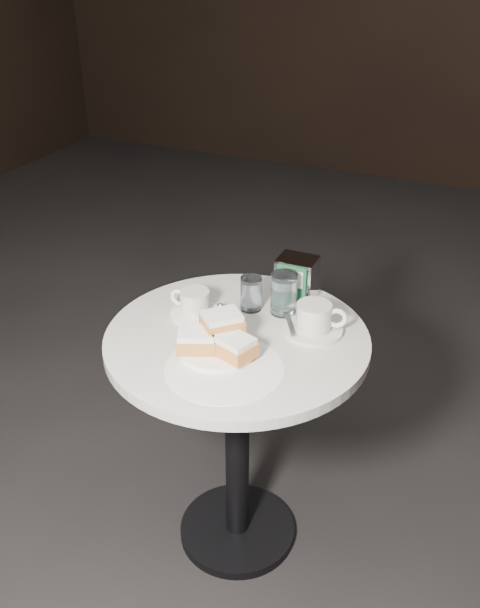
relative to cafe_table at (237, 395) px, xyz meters
name	(u,v)px	position (x,y,z in m)	size (l,w,h in m)	color
ground	(237,532)	(0.00, 0.00, -0.55)	(7.00, 7.00, 0.00)	black
cafe_table	(237,395)	(0.00, 0.00, 0.00)	(0.70, 0.70, 0.74)	black
sugar_spill	(224,368)	(0.03, -0.15, 0.20)	(0.30, 0.30, 0.00)	white
beignet_plate	(218,341)	(-0.01, -0.09, 0.23)	(0.22, 0.21, 0.10)	white
coffee_cup_left	(195,304)	(-0.15, 0.05, 0.23)	(0.15, 0.14, 0.07)	white
coffee_cup_right	(314,320)	(0.18, 0.10, 0.23)	(0.19, 0.19, 0.08)	beige
water_glass_left	(251,294)	(-0.02, 0.14, 0.25)	(0.07, 0.07, 0.10)	white
water_glass_right	(284,294)	(0.07, 0.16, 0.26)	(0.07, 0.07, 0.12)	white
napkin_dispenser	(297,278)	(0.07, 0.25, 0.26)	(0.11, 0.09, 0.13)	silver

